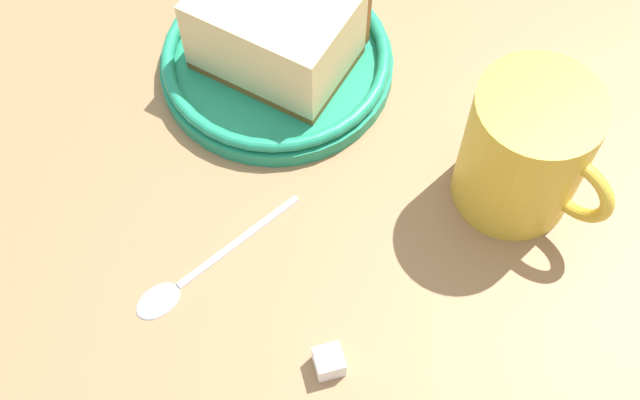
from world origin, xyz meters
TOP-DOWN VIEW (x-y plane):
  - ground_plane at (0.00, 0.00)cm, footprint 114.65×114.65cm
  - small_plate at (-7.78, 5.04)cm, footprint 16.51×16.51cm
  - cake_slice at (-7.80, 5.32)cm, footprint 10.75×8.80cm
  - tea_mug at (10.76, 5.54)cm, footprint 10.12×7.63cm
  - teaspoon at (-2.81, -11.52)cm, footprint 4.38×12.45cm
  - sugar_cube at (7.54, -11.04)cm, footprint 2.31×2.31cm

SIDE VIEW (x-z plane):
  - ground_plane at x=0.00cm, z-range -3.89..0.00cm
  - teaspoon at x=-2.81cm, z-range -0.05..0.75cm
  - sugar_cube at x=7.54cm, z-range 0.00..1.64cm
  - small_plate at x=-7.78cm, z-range -0.01..2.09cm
  - cake_slice at x=-7.80cm, z-range 1.20..7.23cm
  - tea_mug at x=10.76cm, z-range 0.08..9.66cm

